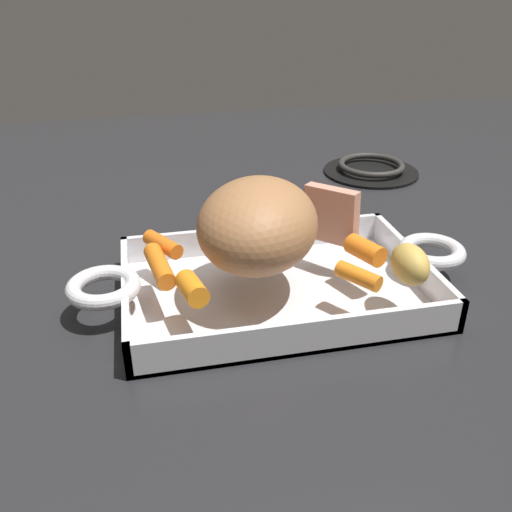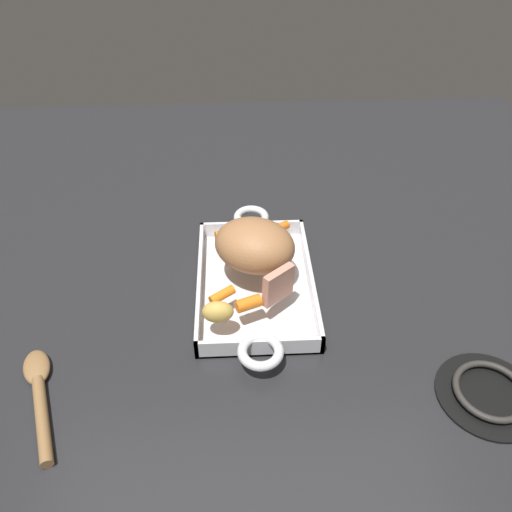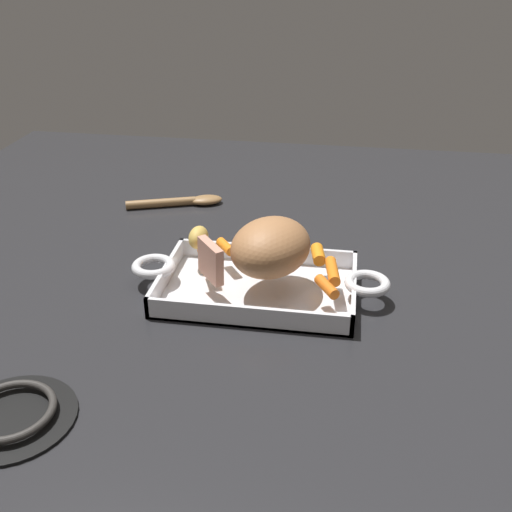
% 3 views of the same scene
% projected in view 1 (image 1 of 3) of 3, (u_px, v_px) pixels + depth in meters
% --- Properties ---
extents(ground_plane, '(1.66, 1.66, 0.00)m').
position_uv_depth(ground_plane, '(276.00, 296.00, 0.61)').
color(ground_plane, '#232326').
extents(roasting_dish, '(0.43, 0.21, 0.04)m').
position_uv_depth(roasting_dish, '(277.00, 286.00, 0.60)').
color(roasting_dish, silver).
rests_on(roasting_dish, ground_plane).
extents(pork_roast, '(0.17, 0.19, 0.09)m').
position_uv_depth(pork_roast, '(257.00, 224.00, 0.56)').
color(pork_roast, '#A26D43').
rests_on(pork_roast, roasting_dish).
extents(roast_slice_thin, '(0.05, 0.06, 0.07)m').
position_uv_depth(roast_slice_thin, '(331.00, 215.00, 0.61)').
color(roast_slice_thin, tan).
rests_on(roast_slice_thin, roasting_dish).
extents(baby_carrot_northwest, '(0.04, 0.05, 0.02)m').
position_uv_depth(baby_carrot_northwest, '(163.00, 244.00, 0.60)').
color(baby_carrot_northwest, orange).
rests_on(baby_carrot_northwest, roasting_dish).
extents(baby_carrot_long, '(0.03, 0.05, 0.02)m').
position_uv_depth(baby_carrot_long, '(192.00, 288.00, 0.52)').
color(baby_carrot_long, orange).
rests_on(baby_carrot_long, roasting_dish).
extents(baby_carrot_center_left, '(0.04, 0.05, 0.02)m').
position_uv_depth(baby_carrot_center_left, '(358.00, 276.00, 0.54)').
color(baby_carrot_center_left, orange).
rests_on(baby_carrot_center_left, roasting_dish).
extents(baby_carrot_southwest, '(0.04, 0.05, 0.02)m').
position_uv_depth(baby_carrot_southwest, '(365.00, 250.00, 0.58)').
color(baby_carrot_southwest, orange).
rests_on(baby_carrot_southwest, roasting_dish).
extents(baby_carrot_center_right, '(0.03, 0.07, 0.02)m').
position_uv_depth(baby_carrot_center_right, '(160.00, 267.00, 0.56)').
color(baby_carrot_center_right, orange).
rests_on(baby_carrot_center_right, roasting_dish).
extents(potato_golden_small, '(0.03, 0.05, 0.04)m').
position_uv_depth(potato_golden_small, '(410.00, 264.00, 0.54)').
color(potato_golden_small, gold).
rests_on(potato_golden_small, roasting_dish).
extents(stove_burner_rear, '(0.16, 0.16, 0.02)m').
position_uv_depth(stove_burner_rear, '(371.00, 168.00, 0.95)').
color(stove_burner_rear, black).
rests_on(stove_burner_rear, ground_plane).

